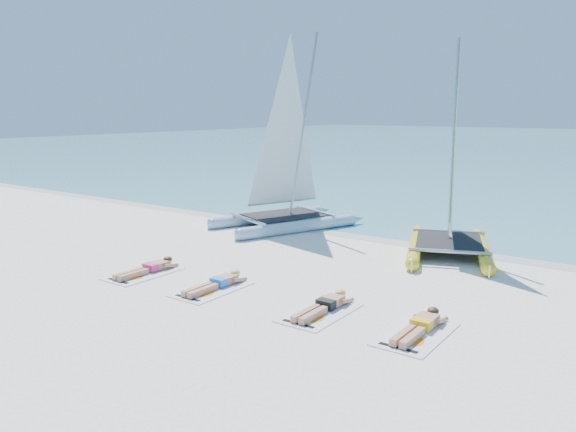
% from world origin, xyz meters
% --- Properties ---
extents(ground, '(140.00, 140.00, 0.00)m').
position_xyz_m(ground, '(0.00, 0.00, 0.00)').
color(ground, white).
rests_on(ground, ground).
extents(wet_sand_strip, '(140.00, 1.40, 0.01)m').
position_xyz_m(wet_sand_strip, '(0.00, 5.50, 0.00)').
color(wet_sand_strip, silver).
rests_on(wet_sand_strip, ground).
extents(catamaran_blue, '(4.04, 5.48, 6.77)m').
position_xyz_m(catamaran_blue, '(-2.65, 5.12, 2.02)').
color(catamaran_blue, '#A5C6D9').
rests_on(catamaran_blue, ground).
extents(catamaran_yellow, '(3.62, 5.00, 6.18)m').
position_xyz_m(catamaran_yellow, '(3.05, 5.17, 1.95)').
color(catamaran_yellow, yellow).
rests_on(catamaran_yellow, ground).
extents(towel_a, '(1.00, 1.85, 0.02)m').
position_xyz_m(towel_a, '(-2.20, -1.55, 0.01)').
color(towel_a, white).
rests_on(towel_a, ground).
extents(sunbather_a, '(0.37, 1.73, 0.26)m').
position_xyz_m(sunbather_a, '(-2.20, -1.35, 0.12)').
color(sunbather_a, tan).
rests_on(sunbather_a, towel_a).
extents(towel_b, '(1.00, 1.85, 0.02)m').
position_xyz_m(towel_b, '(0.00, -1.46, 0.01)').
color(towel_b, white).
rests_on(towel_b, ground).
extents(sunbather_b, '(0.37, 1.73, 0.26)m').
position_xyz_m(sunbather_b, '(0.00, -1.27, 0.12)').
color(sunbather_b, tan).
rests_on(sunbather_b, towel_b).
extents(towel_c, '(1.00, 1.85, 0.02)m').
position_xyz_m(towel_c, '(2.77, -1.30, 0.01)').
color(towel_c, white).
rests_on(towel_c, ground).
extents(sunbather_c, '(0.37, 1.73, 0.26)m').
position_xyz_m(sunbather_c, '(2.77, -1.11, 0.12)').
color(sunbather_c, tan).
rests_on(sunbather_c, towel_c).
extents(towel_d, '(1.00, 1.85, 0.02)m').
position_xyz_m(towel_d, '(4.75, -1.21, 0.01)').
color(towel_d, white).
rests_on(towel_d, ground).
extents(sunbather_d, '(0.37, 1.73, 0.26)m').
position_xyz_m(sunbather_d, '(4.75, -1.02, 0.12)').
color(sunbather_d, tan).
rests_on(sunbather_d, towel_d).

